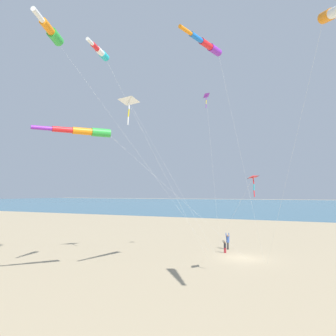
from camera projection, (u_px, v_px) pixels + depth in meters
The scene contains 11 objects.
ground_plane at pixel (242, 258), 30.67m from camera, with size 600.00×600.00×0.00m, color tan.
ocean_water_strip at pixel (307, 204), 179.31m from camera, with size 240.00×600.00×0.01m, color #386B84.
person_adult_flyer at pixel (228, 240), 35.54m from camera, with size 0.62×0.54×1.76m.
person_child_green_jacket at pixel (225, 246), 33.35m from camera, with size 0.34×0.42×1.26m.
kite_delta_orange_high_right at pixel (206, 97), 32.59m from camera, with size 6.43×0.88×16.34m.
kite_delta_blue_topmost at pixel (253, 178), 23.55m from camera, with size 9.13×6.22×7.56m.
kite_delta_magenta_far_left at pixel (129, 101), 31.70m from camera, with size 6.03×8.23×15.69m.
kite_windsock_small_distant at pixel (84, 131), 23.26m from camera, with size 15.42×11.35×11.00m.
kite_windsock_long_streamer_left at pixel (100, 52), 24.34m from camera, with size 12.12×5.70×17.20m.
kite_windsock_teal_far_right at pixel (207, 45), 23.66m from camera, with size 12.10×3.20×17.52m.
kite_windsock_checkered_midright at pixel (51, 32), 27.01m from camera, with size 17.11×10.03×20.24m.
Camera 1 is at (-31.28, -6.96, 6.20)m, focal length 34.33 mm.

